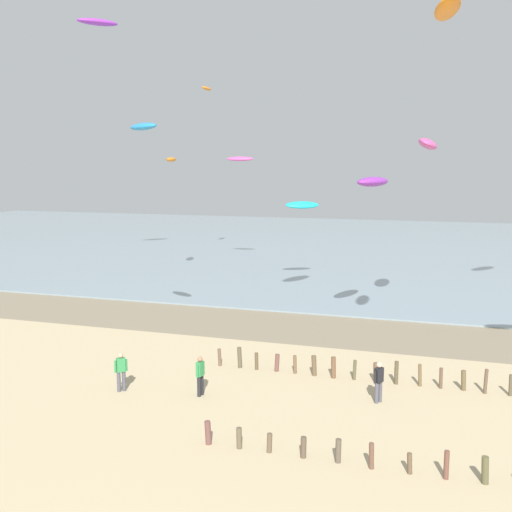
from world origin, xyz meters
TOP-DOWN VIEW (x-y plane):
  - wet_sand_strip at (0.00, 25.62)m, footprint 120.00×6.83m
  - sea at (0.00, 64.04)m, footprint 160.00×70.00m
  - groyne_mid at (7.95, 9.97)m, footprint 17.23×0.32m
  - groyne_far at (5.08, 17.84)m, footprint 16.02×0.36m
  - person_mid_beach at (-2.32, 14.00)m, footprint 0.27×0.56m
  - person_by_waterline at (-5.76, 13.46)m, footprint 0.44×0.42m
  - person_left_flank at (4.93, 15.47)m, footprint 0.38×0.49m
  - kite_aloft_2 at (-11.23, 45.66)m, footprint 2.65×1.24m
  - kite_aloft_3 at (6.13, 29.20)m, footprint 1.44×3.58m
  - kite_aloft_4 at (-3.54, 38.36)m, footprint 2.87×2.16m
  - kite_aloft_5 at (6.94, 17.10)m, footprint 1.27×3.22m
  - kite_aloft_6 at (-15.07, 47.01)m, footprint 0.75×2.04m
  - kite_aloft_7 at (-21.51, 38.43)m, footprint 3.25×3.30m
  - kite_aloft_9 at (3.28, 26.33)m, footprint 2.11×3.66m
  - kite_aloft_10 at (-7.56, 19.52)m, footprint 2.37×1.88m
  - kite_aloft_11 at (-14.31, 37.10)m, footprint 1.40×2.46m

SIDE VIEW (x-z plane):
  - wet_sand_strip at x=0.00m, z-range 0.00..0.01m
  - sea at x=0.00m, z-range 0.00..0.10m
  - groyne_mid at x=7.95m, z-range -0.07..0.86m
  - groyne_far at x=5.08m, z-range -0.08..1.00m
  - person_mid_beach at x=-2.32m, z-range 0.06..1.77m
  - person_by_waterline at x=-5.76m, z-range 0.06..1.77m
  - person_left_flank at x=4.93m, z-range 0.06..1.77m
  - kite_aloft_4 at x=-3.54m, z-range 6.12..6.92m
  - kite_aloft_9 at x=3.28m, z-range 8.42..9.00m
  - kite_aloft_11 at x=-14.31m, z-range 9.92..10.30m
  - kite_aloft_2 at x=-11.23m, z-range 9.99..10.53m
  - kite_aloft_3 at x=6.13m, z-range 10.40..11.38m
  - kite_aloft_10 at x=-7.56m, z-range 11.33..11.81m
  - kite_aloft_5 at x=6.94m, z-range 15.22..16.03m
  - kite_aloft_6 at x=-15.07m, z-range 16.75..17.21m
  - kite_aloft_7 at x=-21.51m, z-range 21.36..21.97m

